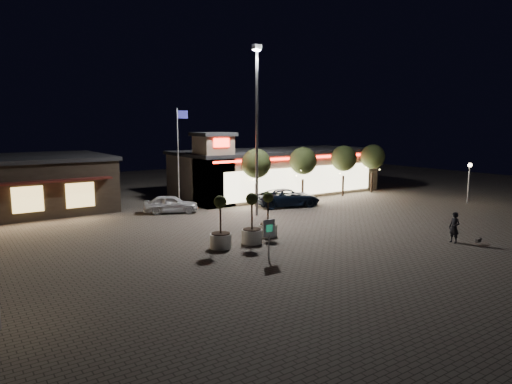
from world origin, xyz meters
TOP-DOWN VIEW (x-y plane):
  - ground at (0.00, 0.00)m, footprint 90.00×90.00m
  - retail_building at (9.51, 15.82)m, footprint 20.40×8.40m
  - floodlight_pole at (2.00, 8.00)m, footprint 0.60×0.40m
  - flagpole at (-1.90, 13.00)m, footprint 0.95×0.10m
  - lamp_post_east at (20.00, 2.00)m, footprint 0.36×0.36m
  - string_tree_a at (4.00, 11.00)m, footprint 2.42×2.42m
  - string_tree_b at (9.00, 11.00)m, footprint 2.42×2.42m
  - string_tree_c at (14.00, 11.00)m, footprint 2.42×2.42m
  - string_tree_d at (18.00, 11.00)m, footprint 2.42×2.42m
  - pickup_truck at (6.20, 9.53)m, footprint 5.80×4.02m
  - white_sedan at (-2.95, 12.45)m, footprint 4.43×3.22m
  - pedestrian at (6.78, -5.05)m, footprint 0.50×0.70m
  - dog at (7.62, -6.09)m, footprint 0.49×0.18m
  - planter_left at (-4.86, 1.56)m, footprint 1.19×1.19m
  - planter_mid at (-2.86, 1.45)m, footprint 1.19×1.19m
  - planter_right at (-1.14, 2.25)m, footprint 1.11×1.11m
  - valet_sign at (-3.90, -1.63)m, footprint 0.67×0.12m

SIDE VIEW (x-z plane):
  - ground at x=0.00m, z-range 0.00..0.00m
  - dog at x=7.62m, z-range 0.13..0.40m
  - white_sedan at x=-2.95m, z-range 0.00..1.40m
  - pickup_truck at x=6.20m, z-range 0.00..1.47m
  - planter_right at x=-1.14m, z-range -0.52..2.20m
  - pedestrian at x=6.78m, z-range 0.00..1.79m
  - planter_mid at x=-2.86m, z-range -0.56..2.36m
  - planter_left at x=-4.86m, z-range -0.56..2.37m
  - valet_sign at x=-3.90m, z-range 0.41..2.44m
  - retail_building at x=9.51m, z-range -0.84..5.26m
  - lamp_post_east at x=20.00m, z-range 0.72..4.20m
  - string_tree_a at x=4.00m, z-range 1.17..5.95m
  - string_tree_b at x=9.00m, z-range 1.17..5.95m
  - string_tree_c at x=14.00m, z-range 1.17..5.95m
  - string_tree_d at x=18.00m, z-range 1.17..5.95m
  - flagpole at x=-1.90m, z-range 0.74..8.74m
  - floodlight_pole at x=2.00m, z-range 0.83..13.21m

